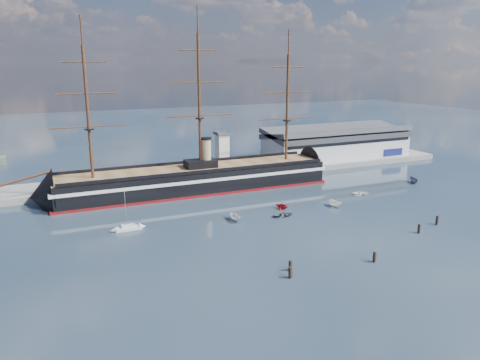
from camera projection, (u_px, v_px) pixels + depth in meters
name	position (u px, v px, depth m)	size (l,w,h in m)	color
ground	(255.00, 203.00, 141.06)	(600.00, 600.00, 0.00)	#182432
quay	(237.00, 174.00, 176.84)	(180.00, 18.00, 2.00)	slate
warehouse	(336.00, 143.00, 197.58)	(63.00, 21.00, 11.60)	#B7BABC
quay_tower	(222.00, 152.00, 168.99)	(5.00, 5.00, 15.00)	silver
warship	(190.00, 180.00, 152.24)	(112.97, 17.24, 53.94)	black
sailboat	(128.00, 228.00, 118.03)	(6.50, 1.98, 10.37)	silver
motorboat_a	(235.00, 221.00, 124.88)	(6.37, 2.34, 2.55)	silver
motorboat_b	(283.00, 217.00, 128.43)	(3.42, 1.37, 1.59)	#555D67
motorboat_c	(335.00, 207.00, 136.86)	(6.08, 2.23, 2.43)	white
motorboat_d	(282.00, 209.00, 135.20)	(6.67, 2.89, 2.45)	#A31019
motorboat_e	(361.00, 195.00, 149.18)	(3.33, 1.33, 1.56)	white
motorboat_f	(414.00, 183.00, 164.11)	(5.91, 2.17, 2.37)	#565B68
piling_near_left	(290.00, 278.00, 91.99)	(0.64, 0.64, 3.03)	black
piling_near_mid	(374.00, 262.00, 99.26)	(0.64, 0.64, 3.07)	black
piling_near_right	(418.00, 233.00, 116.05)	(0.64, 0.64, 3.07)	black
piling_far_right	(436.00, 225.00, 122.05)	(0.64, 0.64, 3.16)	black
piling_extra	(290.00, 271.00, 95.27)	(0.64, 0.64, 2.90)	black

